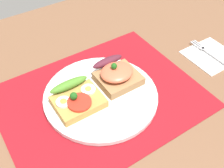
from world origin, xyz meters
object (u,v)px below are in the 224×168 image
(plate, at_px, (101,96))
(fork, at_px, (210,53))
(napkin, at_px, (211,55))
(sandwich_salmon, at_px, (117,74))
(sandwich_egg_tomato, at_px, (77,99))

(plate, bearing_deg, fork, -5.10)
(fork, bearing_deg, napkin, -64.17)
(sandwich_salmon, distance_m, fork, 0.27)
(sandwich_salmon, relative_size, fork, 0.70)
(napkin, bearing_deg, sandwich_salmon, 169.76)
(sandwich_egg_tomato, relative_size, napkin, 0.84)
(napkin, bearing_deg, sandwich_egg_tomato, 174.85)
(plate, relative_size, fork, 1.82)
(sandwich_egg_tomato, bearing_deg, fork, -4.80)
(fork, bearing_deg, sandwich_egg_tomato, 175.20)
(sandwich_salmon, bearing_deg, napkin, -10.24)
(plate, relative_size, napkin, 2.12)
(fork, bearing_deg, plate, 174.90)
(sandwich_salmon, xyz_separation_m, fork, (0.27, -0.05, -0.03))
(plate, distance_m, napkin, 0.32)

